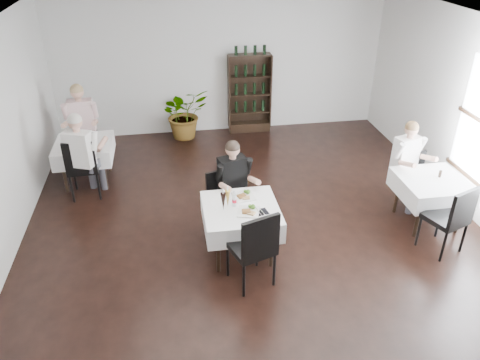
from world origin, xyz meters
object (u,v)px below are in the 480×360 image
object	(u,v)px
diner_main	(235,180)
wine_shelf	(250,94)
potted_tree	(184,113)
main_table	(241,216)

from	to	relation	value
diner_main	wine_shelf	bearing A→B (deg)	76.44
potted_tree	diner_main	world-z (taller)	diner_main
main_table	diner_main	size ratio (longest dim) A/B	0.71
main_table	potted_tree	bearing A→B (deg)	97.32
diner_main	main_table	bearing A→B (deg)	-91.03
wine_shelf	potted_tree	distance (m)	1.47
main_table	potted_tree	xyz separation A→B (m)	(-0.54, 4.20, -0.07)
wine_shelf	main_table	distance (m)	4.41
main_table	potted_tree	world-z (taller)	potted_tree
wine_shelf	diner_main	xyz separation A→B (m)	(-0.89, -3.69, -0.00)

